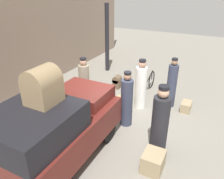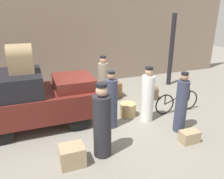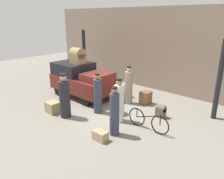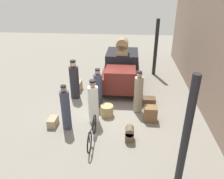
{
  "view_description": "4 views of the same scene",
  "coord_description": "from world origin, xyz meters",
  "px_view_note": "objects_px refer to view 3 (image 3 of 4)",
  "views": [
    {
      "loc": [
        -5.39,
        -2.64,
        3.99
      ],
      "look_at": [
        0.2,
        0.2,
        0.95
      ],
      "focal_mm": 35.0,
      "sensor_mm": 36.0,
      "label": 1
    },
    {
      "loc": [
        -2.13,
        -5.97,
        3.38
      ],
      "look_at": [
        0.2,
        0.2,
        0.95
      ],
      "focal_mm": 35.0,
      "sensor_mm": 36.0,
      "label": 2
    },
    {
      "loc": [
        6.25,
        -6.53,
        4.0
      ],
      "look_at": [
        0.2,
        0.2,
        0.95
      ],
      "focal_mm": 35.0,
      "sensor_mm": 36.0,
      "label": 3
    },
    {
      "loc": [
        8.36,
        0.9,
        4.98
      ],
      "look_at": [
        0.2,
        0.2,
        0.95
      ],
      "focal_mm": 35.0,
      "sensor_mm": 36.0,
      "label": 4
    }
  ],
  "objects_px": {
    "truck": "(82,79)",
    "porter_lifting_near_truck": "(65,98)",
    "trunk_on_truck_roof": "(78,56)",
    "suitcase_black_upright": "(126,94)",
    "porter_carrying_trunk": "(114,113)",
    "porter_with_bicycle": "(98,95)",
    "suitcase_small_leather": "(53,107)",
    "porter_standing_middle": "(129,86)",
    "trunk_wicker_pale": "(146,98)",
    "trunk_large_brown": "(100,136)",
    "trunk_barrel_dark": "(161,111)",
    "conductor_in_dark_uniform": "(119,102)",
    "wicker_basket": "(118,109)",
    "bicycle": "(148,121)"
  },
  "relations": [
    {
      "from": "truck",
      "to": "porter_lifting_near_truck",
      "type": "distance_m",
      "value": 2.57
    },
    {
      "from": "trunk_on_truck_roof",
      "to": "suitcase_black_upright",
      "type": "bearing_deg",
      "value": 32.73
    },
    {
      "from": "porter_carrying_trunk",
      "to": "trunk_on_truck_roof",
      "type": "relative_size",
      "value": 2.23
    },
    {
      "from": "porter_with_bicycle",
      "to": "suitcase_small_leather",
      "type": "height_order",
      "value": "porter_with_bicycle"
    },
    {
      "from": "porter_standing_middle",
      "to": "porter_carrying_trunk",
      "type": "distance_m",
      "value": 3.03
    },
    {
      "from": "porter_lifting_near_truck",
      "to": "porter_carrying_trunk",
      "type": "relative_size",
      "value": 1.04
    },
    {
      "from": "trunk_wicker_pale",
      "to": "suitcase_black_upright",
      "type": "xyz_separation_m",
      "value": [
        -1.24,
        0.04,
        -0.13
      ]
    },
    {
      "from": "porter_with_bicycle",
      "to": "trunk_on_truck_roof",
      "type": "height_order",
      "value": "trunk_on_truck_roof"
    },
    {
      "from": "trunk_large_brown",
      "to": "trunk_on_truck_roof",
      "type": "relative_size",
      "value": 0.64
    },
    {
      "from": "suitcase_black_upright",
      "to": "suitcase_small_leather",
      "type": "distance_m",
      "value": 3.78
    },
    {
      "from": "porter_carrying_trunk",
      "to": "trunk_barrel_dark",
      "type": "xyz_separation_m",
      "value": [
        0.5,
        2.35,
        -0.55
      ]
    },
    {
      "from": "porter_with_bicycle",
      "to": "conductor_in_dark_uniform",
      "type": "relative_size",
      "value": 0.99
    },
    {
      "from": "porter_with_bicycle",
      "to": "conductor_in_dark_uniform",
      "type": "height_order",
      "value": "conductor_in_dark_uniform"
    },
    {
      "from": "trunk_wicker_pale",
      "to": "trunk_large_brown",
      "type": "relative_size",
      "value": 1.19
    },
    {
      "from": "truck",
      "to": "porter_with_bicycle",
      "type": "height_order",
      "value": "porter_with_bicycle"
    },
    {
      "from": "porter_lifting_near_truck",
      "to": "porter_with_bicycle",
      "type": "bearing_deg",
      "value": 60.51
    },
    {
      "from": "conductor_in_dark_uniform",
      "to": "porter_lifting_near_truck",
      "type": "distance_m",
      "value": 2.24
    },
    {
      "from": "porter_with_bicycle",
      "to": "wicker_basket",
      "type": "bearing_deg",
      "value": 31.22
    },
    {
      "from": "porter_with_bicycle",
      "to": "trunk_wicker_pale",
      "type": "height_order",
      "value": "porter_with_bicycle"
    },
    {
      "from": "suitcase_small_leather",
      "to": "trunk_on_truck_roof",
      "type": "relative_size",
      "value": 0.7
    },
    {
      "from": "trunk_on_truck_roof",
      "to": "trunk_barrel_dark",
      "type": "bearing_deg",
      "value": 6.12
    },
    {
      "from": "wicker_basket",
      "to": "porter_lifting_near_truck",
      "type": "height_order",
      "value": "porter_lifting_near_truck"
    },
    {
      "from": "truck",
      "to": "suitcase_black_upright",
      "type": "relative_size",
      "value": 6.0
    },
    {
      "from": "bicycle",
      "to": "suitcase_black_upright",
      "type": "distance_m",
      "value": 3.46
    },
    {
      "from": "bicycle",
      "to": "trunk_wicker_pale",
      "type": "height_order",
      "value": "bicycle"
    },
    {
      "from": "bicycle",
      "to": "wicker_basket",
      "type": "height_order",
      "value": "bicycle"
    },
    {
      "from": "porter_carrying_trunk",
      "to": "trunk_on_truck_roof",
      "type": "xyz_separation_m",
      "value": [
        -4.12,
        1.85,
        1.27
      ]
    },
    {
      "from": "porter_lifting_near_truck",
      "to": "trunk_barrel_dark",
      "type": "distance_m",
      "value": 4.0
    },
    {
      "from": "porter_standing_middle",
      "to": "suitcase_black_upright",
      "type": "bearing_deg",
      "value": 137.82
    },
    {
      "from": "porter_with_bicycle",
      "to": "trunk_large_brown",
      "type": "xyz_separation_m",
      "value": [
        1.67,
        -1.54,
        -0.64
      ]
    },
    {
      "from": "bicycle",
      "to": "trunk_barrel_dark",
      "type": "xyz_separation_m",
      "value": [
        -0.2,
        1.28,
        -0.09
      ]
    },
    {
      "from": "porter_lifting_near_truck",
      "to": "trunk_wicker_pale",
      "type": "xyz_separation_m",
      "value": [
        1.67,
        3.43,
        -0.54
      ]
    },
    {
      "from": "suitcase_black_upright",
      "to": "trunk_wicker_pale",
      "type": "bearing_deg",
      "value": -1.9
    },
    {
      "from": "bicycle",
      "to": "porter_carrying_trunk",
      "type": "height_order",
      "value": "porter_carrying_trunk"
    },
    {
      "from": "porter_with_bicycle",
      "to": "suitcase_small_leather",
      "type": "bearing_deg",
      "value": -137.69
    },
    {
      "from": "porter_with_bicycle",
      "to": "porter_lifting_near_truck",
      "type": "distance_m",
      "value": 1.39
    },
    {
      "from": "conductor_in_dark_uniform",
      "to": "trunk_large_brown",
      "type": "height_order",
      "value": "conductor_in_dark_uniform"
    },
    {
      "from": "porter_carrying_trunk",
      "to": "wicker_basket",
      "type": "bearing_deg",
      "value": 125.97
    },
    {
      "from": "trunk_wicker_pale",
      "to": "suitcase_black_upright",
      "type": "relative_size",
      "value": 1.09
    },
    {
      "from": "porter_with_bicycle",
      "to": "trunk_wicker_pale",
      "type": "xyz_separation_m",
      "value": [
        0.98,
        2.22,
        -0.5
      ]
    },
    {
      "from": "porter_with_bicycle",
      "to": "trunk_large_brown",
      "type": "bearing_deg",
      "value": -42.72
    },
    {
      "from": "trunk_barrel_dark",
      "to": "suitcase_black_upright",
      "type": "distance_m",
      "value": 2.67
    },
    {
      "from": "porter_standing_middle",
      "to": "trunk_on_truck_roof",
      "type": "relative_size",
      "value": 2.28
    },
    {
      "from": "bicycle",
      "to": "porter_standing_middle",
      "type": "xyz_separation_m",
      "value": [
        -2.14,
        1.6,
        0.47
      ]
    },
    {
      "from": "porter_carrying_trunk",
      "to": "suitcase_small_leather",
      "type": "bearing_deg",
      "value": -173.12
    },
    {
      "from": "porter_standing_middle",
      "to": "suitcase_small_leather",
      "type": "relative_size",
      "value": 3.24
    },
    {
      "from": "suitcase_black_upright",
      "to": "trunk_large_brown",
      "type": "distance_m",
      "value": 4.26
    },
    {
      "from": "porter_carrying_trunk",
      "to": "suitcase_small_leather",
      "type": "xyz_separation_m",
      "value": [
        -3.23,
        -0.39,
        -0.59
      ]
    },
    {
      "from": "truck",
      "to": "trunk_on_truck_roof",
      "type": "bearing_deg",
      "value": -180.0
    },
    {
      "from": "wicker_basket",
      "to": "trunk_barrel_dark",
      "type": "bearing_deg",
      "value": 32.17
    }
  ]
}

